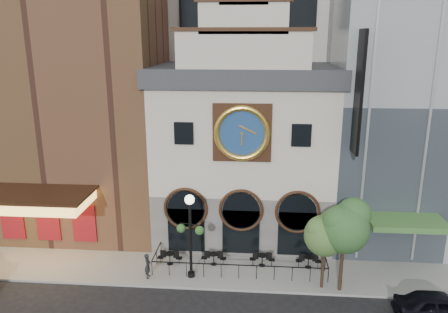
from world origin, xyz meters
The scene contains 15 objects.
ground centered at (0.00, 0.00, 0.00)m, with size 120.00×120.00×0.00m, color black.
sidewalk centered at (0.00, 2.50, 0.07)m, with size 44.00×5.00×0.15m, color gray.
clock_building centered at (0.00, 7.82, 6.69)m, with size 12.60×8.78×18.65m.
theater_building centered at (-13.00, 9.96, 12.60)m, with size 14.00×15.60×25.00m.
retail_building centered at (12.99, 9.99, 10.14)m, with size 14.00×14.40×20.00m.
cafe_railing centered at (0.00, 2.50, 0.60)m, with size 10.60×2.60×0.90m, color black, non-canonical shape.
bistro_0 centered at (-4.47, 2.58, 0.61)m, with size 1.58×0.68×0.90m.
bistro_1 centered at (-1.67, 2.74, 0.61)m, with size 1.58×0.68×0.90m.
bistro_2 centered at (1.41, 2.82, 0.61)m, with size 1.58×0.68×0.90m.
bistro_3 centered at (4.31, 2.83, 0.61)m, with size 1.58×0.68×0.90m.
car_right centered at (10.53, -1.73, 0.77)m, with size 1.82×4.51×1.54m, color black.
pedestrian centered at (-5.47, 0.90, 0.93)m, with size 0.57×0.37×1.56m, color black.
lamppost centered at (-2.89, 1.21, 3.41)m, with size 1.67×0.75×5.28m.
tree_left centered at (5.90, 0.50, 4.19)m, with size 2.86×2.75×5.51m.
tree_right centered at (4.90, 0.69, 3.62)m, with size 2.46×2.36×4.73m.
Camera 1 is at (0.96, -22.16, 14.29)m, focal length 35.00 mm.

